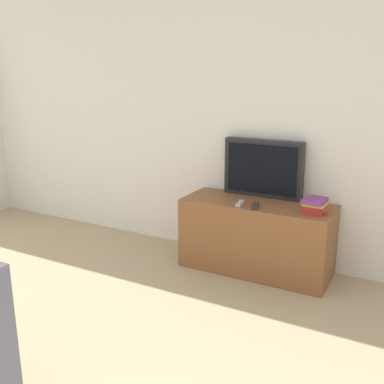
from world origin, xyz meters
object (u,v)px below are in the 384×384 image
tv_stand (256,237)px  television (263,168)px  remote_on_stand (255,206)px  remote_secondary (240,203)px  book_stack (315,205)px

tv_stand → television: size_ratio=1.81×
remote_on_stand → remote_secondary: same height
tv_stand → remote_secondary: size_ratio=8.01×
television → tv_stand: bearing=-80.2°
television → remote_on_stand: bearing=-78.7°
book_stack → remote_on_stand: size_ratio=1.25×
book_stack → remote_secondary: size_ratio=1.32×
tv_stand → remote_secondary: remote_secondary is taller
remote_secondary → book_stack: bearing=8.0°
remote_on_stand → remote_secondary: bearing=177.7°
tv_stand → television: (-0.03, 0.19, 0.54)m
tv_stand → book_stack: (0.47, -0.05, 0.35)m
book_stack → remote_on_stand: (-0.44, -0.09, -0.04)m
television → book_stack: bearing=-25.8°
remote_on_stand → tv_stand: bearing=103.4°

